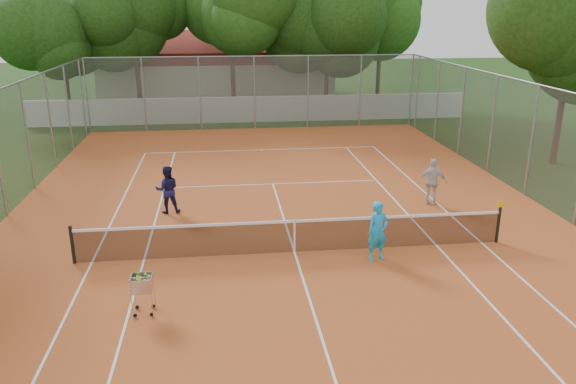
{
  "coord_description": "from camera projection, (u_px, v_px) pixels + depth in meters",
  "views": [
    {
      "loc": [
        -1.9,
        -14.23,
        6.53
      ],
      "look_at": [
        0.0,
        1.5,
        1.3
      ],
      "focal_mm": 35.0,
      "sensor_mm": 36.0,
      "label": 1
    }
  ],
  "objects": [
    {
      "name": "perimeter_fence",
      "position": [
        295.0,
        185.0,
        15.05
      ],
      "size": [
        18.0,
        34.0,
        4.0
      ],
      "primitive_type": "cube",
      "color": "slate",
      "rests_on": "ground"
    },
    {
      "name": "boundary_wall",
      "position": [
        253.0,
        109.0,
        33.35
      ],
      "size": [
        26.0,
        0.3,
        1.5
      ],
      "primitive_type": "cube",
      "color": "silver",
      "rests_on": "ground"
    },
    {
      "name": "clubhouse",
      "position": [
        218.0,
        68.0,
        42.1
      ],
      "size": [
        16.4,
        9.0,
        4.4
      ],
      "primitive_type": "cube",
      "color": "beige",
      "rests_on": "ground"
    },
    {
      "name": "ball_hopper",
      "position": [
        143.0,
        293.0,
        12.4
      ],
      "size": [
        0.58,
        0.58,
        1.0
      ],
      "primitive_type": "cube",
      "rotation": [
        0.0,
        0.0,
        0.25
      ],
      "color": "silver",
      "rests_on": "court_pad"
    },
    {
      "name": "tropical_trees",
      "position": [
        248.0,
        33.0,
        34.85
      ],
      "size": [
        29.0,
        19.0,
        10.0
      ],
      "primitive_type": "cube",
      "color": "#14350D",
      "rests_on": "ground"
    },
    {
      "name": "tennis_net",
      "position": [
        295.0,
        236.0,
        15.52
      ],
      "size": [
        11.88,
        0.1,
        0.98
      ],
      "primitive_type": "cube",
      "color": "black",
      "rests_on": "court_pad"
    },
    {
      "name": "court_pad",
      "position": [
        294.0,
        252.0,
        15.67
      ],
      "size": [
        18.0,
        34.0,
        0.02
      ],
      "primitive_type": "cube",
      "color": "#B95624",
      "rests_on": "ground"
    },
    {
      "name": "player_near",
      "position": [
        378.0,
        231.0,
        14.99
      ],
      "size": [
        0.67,
        0.51,
        1.64
      ],
      "primitive_type": "imported",
      "rotation": [
        0.0,
        0.0,
        0.22
      ],
      "color": "#1BA3E5",
      "rests_on": "court_pad"
    },
    {
      "name": "player_far_right",
      "position": [
        433.0,
        182.0,
        19.25
      ],
      "size": [
        1.03,
        0.74,
        1.62
      ],
      "primitive_type": "imported",
      "rotation": [
        0.0,
        0.0,
        2.73
      ],
      "color": "silver",
      "rests_on": "court_pad"
    },
    {
      "name": "ground",
      "position": [
        294.0,
        253.0,
        15.68
      ],
      "size": [
        120.0,
        120.0,
        0.0
      ],
      "primitive_type": "plane",
      "color": "#17340E",
      "rests_on": "ground"
    },
    {
      "name": "court_lines",
      "position": [
        294.0,
        252.0,
        15.67
      ],
      "size": [
        10.98,
        23.78,
        0.01
      ],
      "primitive_type": "cube",
      "color": "white",
      "rests_on": "court_pad"
    },
    {
      "name": "player_far_left",
      "position": [
        167.0,
        190.0,
        18.46
      ],
      "size": [
        0.83,
        0.68,
        1.6
      ],
      "primitive_type": "imported",
      "rotation": [
        0.0,
        0.0,
        3.24
      ],
      "color": "#181643",
      "rests_on": "court_pad"
    }
  ]
}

